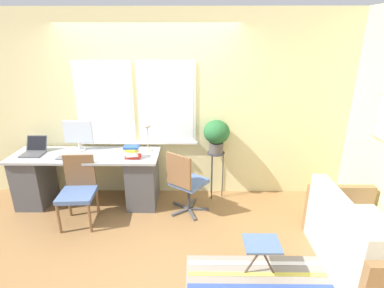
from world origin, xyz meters
name	(u,v)px	position (x,y,z in m)	size (l,w,h in m)	color
ground_plane	(148,215)	(0.00, 0.00, 0.00)	(14.00, 14.00, 0.00)	olive
wall_back_with_window	(150,108)	(-0.01, 0.72, 1.35)	(9.00, 0.12, 2.70)	beige
wall_right_with_picture	(381,122)	(2.92, 0.00, 1.35)	(0.08, 9.00, 2.70)	beige
desk	(88,177)	(-0.89, 0.32, 0.41)	(2.06, 0.64, 0.77)	#9EA3A8
laptop	(34,150)	(-1.62, 0.35, 0.82)	(0.29, 0.32, 0.22)	#4C4C51
monitor	(78,134)	(-1.02, 0.48, 1.02)	(0.42, 0.16, 0.45)	silver
keyboard	(70,158)	(-1.04, 0.17, 0.78)	(0.36, 0.12, 0.02)	slate
mouse	(87,158)	(-0.81, 0.15, 0.78)	(0.03, 0.06, 0.03)	black
desk_lamp	(147,132)	(-0.03, 0.49, 1.05)	(0.12, 0.12, 0.40)	#BCB299
book_stack	(132,152)	(-0.20, 0.20, 0.85)	(0.22, 0.20, 0.17)	red
desk_chair_wooden	(78,189)	(-0.86, -0.14, 0.47)	(0.46, 0.47, 0.89)	brown
office_chair_swivel	(186,181)	(0.52, 0.07, 0.48)	(0.59, 0.59, 0.92)	#47474C
couch_loveseat	(361,246)	(2.39, -0.97, 0.28)	(0.80, 1.40, 0.81)	beige
plant_stand	(216,158)	(0.96, 0.53, 0.63)	(0.26, 0.26, 0.73)	#333338
potted_plant	(217,134)	(0.96, 0.53, 1.01)	(0.38, 0.38, 0.48)	#514C47
floor_rug_striped	(261,280)	(1.33, -1.17, 0.00)	(1.53, 0.72, 0.01)	gray
folding_stool	(262,246)	(1.33, -1.07, 0.34)	(0.36, 0.31, 0.39)	slate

